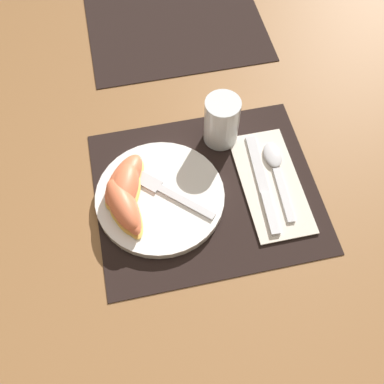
% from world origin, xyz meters
% --- Properties ---
extents(ground_plane, '(3.00, 3.00, 0.00)m').
position_xyz_m(ground_plane, '(0.00, 0.00, 0.00)').
color(ground_plane, olive).
extents(placemat, '(0.41, 0.35, 0.00)m').
position_xyz_m(placemat, '(0.00, 0.00, 0.00)').
color(placemat, black).
rests_on(placemat, ground_plane).
extents(placemat_far, '(0.41, 0.35, 0.00)m').
position_xyz_m(placemat_far, '(0.03, 0.47, 0.00)').
color(placemat_far, black).
rests_on(placemat_far, ground_plane).
extents(plate, '(0.24, 0.24, 0.02)m').
position_xyz_m(plate, '(-0.09, -0.00, 0.01)').
color(plate, white).
rests_on(plate, placemat).
extents(juice_glass, '(0.07, 0.07, 0.10)m').
position_xyz_m(juice_glass, '(0.05, 0.11, 0.05)').
color(juice_glass, silver).
rests_on(juice_glass, placemat).
extents(napkin, '(0.11, 0.24, 0.00)m').
position_xyz_m(napkin, '(0.12, -0.01, 0.01)').
color(napkin, silver).
rests_on(napkin, placemat).
extents(knife, '(0.03, 0.22, 0.01)m').
position_xyz_m(knife, '(0.10, -0.01, 0.01)').
color(knife, silver).
rests_on(knife, napkin).
extents(spoon, '(0.04, 0.18, 0.01)m').
position_xyz_m(spoon, '(0.14, 0.02, 0.01)').
color(spoon, silver).
rests_on(spoon, napkin).
extents(fork, '(0.15, 0.14, 0.00)m').
position_xyz_m(fork, '(-0.08, 0.01, 0.02)').
color(fork, silver).
rests_on(fork, plate).
extents(citrus_wedge_0, '(0.11, 0.13, 0.03)m').
position_xyz_m(citrus_wedge_0, '(-0.15, 0.03, 0.03)').
color(citrus_wedge_0, '#F7C656').
rests_on(citrus_wedge_0, plate).
extents(citrus_wedge_1, '(0.09, 0.13, 0.04)m').
position_xyz_m(citrus_wedge_1, '(-0.15, 0.01, 0.04)').
color(citrus_wedge_1, '#F7C656').
rests_on(citrus_wedge_1, plate).
extents(citrus_wedge_2, '(0.06, 0.14, 0.03)m').
position_xyz_m(citrus_wedge_2, '(-0.15, -0.02, 0.03)').
color(citrus_wedge_2, '#F7C656').
rests_on(citrus_wedge_2, plate).
extents(citrus_wedge_3, '(0.08, 0.12, 0.04)m').
position_xyz_m(citrus_wedge_3, '(-0.15, -0.02, 0.04)').
color(citrus_wedge_3, '#F7C656').
rests_on(citrus_wedge_3, plate).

